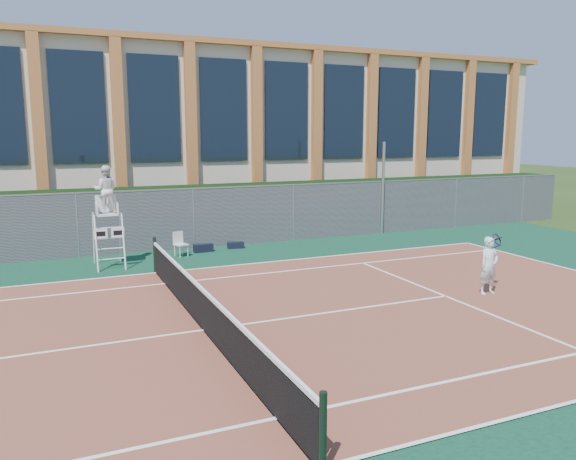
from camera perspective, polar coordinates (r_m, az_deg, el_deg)
name	(u,v)px	position (r m, az deg, el deg)	size (l,w,h in m)	color
ground	(204,331)	(12.30, -8.55, -10.14)	(120.00, 120.00, 0.00)	#233814
apron	(192,317)	(13.22, -9.69, -8.74)	(36.00, 20.00, 0.01)	#0C3520
tennis_court	(204,330)	(12.30, -8.55, -10.06)	(23.77, 10.97, 0.02)	brown
tennis_net	(203,307)	(12.13, -8.62, -7.76)	(0.10, 11.30, 1.10)	black
fence	(138,222)	(20.45, -15.01, 0.76)	(40.00, 0.06, 2.20)	#595E60
hedge	(133,218)	(21.63, -15.49, 1.21)	(40.00, 1.40, 2.20)	black
building	(106,135)	(29.31, -17.98, 9.19)	(45.00, 10.60, 8.22)	beige
steel_pole	(383,188)	(23.86, 9.61, 4.20)	(0.12, 0.12, 3.86)	#9EA0A5
umpire_chair	(106,193)	(18.43, -18.02, 3.64)	(0.90, 1.39, 3.24)	white
plastic_chair	(180,242)	(19.64, -10.95, -1.19)	(0.51, 0.51, 0.85)	silver
sports_bag_near	(203,248)	(20.26, -8.60, -1.81)	(0.68, 0.27, 0.29)	black
sports_bag_far	(236,245)	(20.78, -5.34, -1.54)	(0.59, 0.26, 0.24)	black
tennis_player	(489,265)	(15.53, 19.75, -3.39)	(0.87, 0.60, 1.54)	silver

